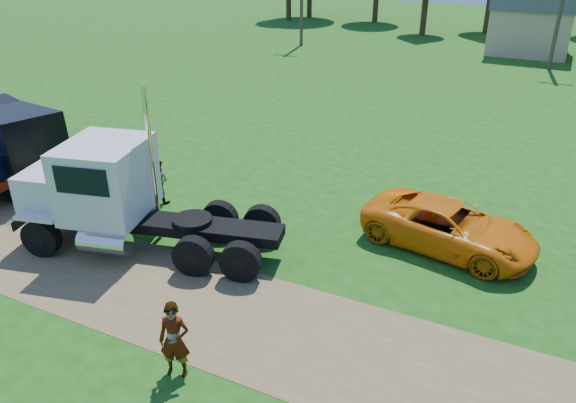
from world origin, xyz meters
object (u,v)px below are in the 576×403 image
at_px(white_semi_tractor, 112,195).
at_px(spectator_a, 174,340).
at_px(black_dump_truck, 7,135).
at_px(orange_pickup, 449,226).

relative_size(white_semi_tractor, spectator_a, 4.45).
distance_m(white_semi_tractor, spectator_a, 6.80).
height_order(black_dump_truck, spectator_a, black_dump_truck).
height_order(black_dump_truck, orange_pickup, black_dump_truck).
height_order(white_semi_tractor, orange_pickup, white_semi_tractor).
bearing_deg(white_semi_tractor, black_dump_truck, 148.88).
xyz_separation_m(black_dump_truck, orange_pickup, (17.56, 2.13, -1.03)).
distance_m(black_dump_truck, orange_pickup, 17.71).
distance_m(white_semi_tractor, orange_pickup, 10.90).
relative_size(black_dump_truck, orange_pickup, 1.39).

